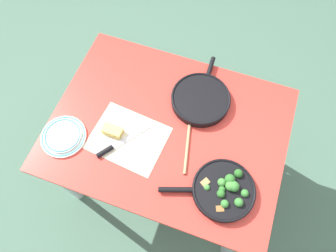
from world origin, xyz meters
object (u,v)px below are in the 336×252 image
(grater_knife, at_px, (116,145))
(dinner_plate_stack, at_px, (63,136))
(skillet_broccoli, at_px, (223,190))
(cheese_block, at_px, (113,131))
(skillet_eggs, at_px, (201,99))
(wooden_spoon, at_px, (189,127))

(grater_knife, relative_size, dinner_plate_stack, 1.14)
(skillet_broccoli, distance_m, cheese_block, 0.59)
(skillet_eggs, xyz_separation_m, wooden_spoon, (0.01, 0.16, -0.02))
(dinner_plate_stack, bearing_deg, skillet_broccoli, -179.67)
(wooden_spoon, xyz_separation_m, grater_knife, (0.30, 0.20, 0.00))
(wooden_spoon, bearing_deg, grater_knife, 111.59)
(skillet_broccoli, bearing_deg, dinner_plate_stack, -18.95)
(grater_knife, distance_m, dinner_plate_stack, 0.26)
(skillet_eggs, bearing_deg, skillet_broccoli, -152.72)
(skillet_eggs, relative_size, cheese_block, 4.36)
(dinner_plate_stack, bearing_deg, grater_knife, -170.27)
(grater_knife, bearing_deg, wooden_spoon, -19.81)
(skillet_eggs, relative_size, grater_knife, 1.66)
(skillet_broccoli, bearing_deg, skillet_eggs, -79.92)
(wooden_spoon, height_order, cheese_block, cheese_block)
(skillet_eggs, bearing_deg, wooden_spoon, 175.37)
(grater_knife, bearing_deg, dinner_plate_stack, 135.69)
(skillet_broccoli, xyz_separation_m, wooden_spoon, (0.24, -0.24, -0.02))
(wooden_spoon, distance_m, dinner_plate_stack, 0.61)
(skillet_eggs, height_order, wooden_spoon, skillet_eggs)
(grater_knife, bearing_deg, skillet_broccoli, -58.24)
(skillet_eggs, relative_size, wooden_spoon, 1.10)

